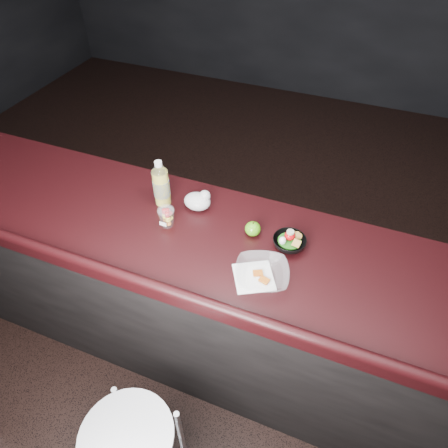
# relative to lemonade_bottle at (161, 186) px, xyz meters

# --- Properties ---
(ground) EXTENTS (8.00, 8.00, 0.00)m
(ground) POSITION_rel_lemonade_bottle_xyz_m (0.30, -0.44, -1.12)
(ground) COLOR black
(ground) RESTS_ON ground
(room_shell) EXTENTS (8.00, 8.00, 8.00)m
(room_shell) POSITION_rel_lemonade_bottle_xyz_m (0.30, -0.44, 0.71)
(room_shell) COLOR black
(room_shell) RESTS_ON ground
(counter) EXTENTS (4.06, 0.71, 1.02)m
(counter) POSITION_rel_lemonade_bottle_xyz_m (0.30, -0.14, -0.61)
(counter) COLOR black
(counter) RESTS_ON ground
(lemonade_bottle) EXTENTS (0.08, 0.08, 0.25)m
(lemonade_bottle) POSITION_rel_lemonade_bottle_xyz_m (0.00, 0.00, 0.00)
(lemonade_bottle) COLOR gold
(lemonade_bottle) RESTS_ON counter
(fruit_cup) EXTENTS (0.08, 0.08, 0.11)m
(fruit_cup) POSITION_rel_lemonade_bottle_xyz_m (0.09, -0.14, -0.05)
(fruit_cup) COLOR white
(fruit_cup) RESTS_ON counter
(green_apple) EXTENTS (0.07, 0.07, 0.08)m
(green_apple) POSITION_rel_lemonade_bottle_xyz_m (0.49, -0.05, -0.07)
(green_apple) COLOR #41790E
(green_apple) RESTS_ON counter
(plastic_bag) EXTENTS (0.13, 0.11, 0.10)m
(plastic_bag) POSITION_rel_lemonade_bottle_xyz_m (0.18, 0.03, -0.06)
(plastic_bag) COLOR silver
(plastic_bag) RESTS_ON counter
(snack_bowl) EXTENTS (0.17, 0.17, 0.08)m
(snack_bowl) POSITION_rel_lemonade_bottle_xyz_m (0.66, -0.06, -0.08)
(snack_bowl) COLOR black
(snack_bowl) RESTS_ON counter
(takeout_bowl) EXTENTS (0.28, 0.28, 0.05)m
(takeout_bowl) POSITION_rel_lemonade_bottle_xyz_m (0.61, -0.28, -0.08)
(takeout_bowl) COLOR silver
(takeout_bowl) RESTS_ON counter
(paper_napkin) EXTENTS (0.22, 0.22, 0.00)m
(paper_napkin) POSITION_rel_lemonade_bottle_xyz_m (0.57, -0.29, -0.10)
(paper_napkin) COLOR white
(paper_napkin) RESTS_ON counter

